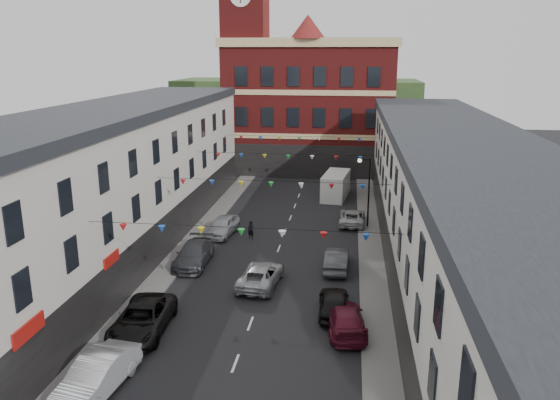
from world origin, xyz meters
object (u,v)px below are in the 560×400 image
at_px(car_right_e, 337,260).
at_px(white_van, 336,185).
at_px(moving_car, 261,275).
at_px(street_lamp, 366,183).
at_px(car_left_c, 142,319).
at_px(car_right_c, 345,319).
at_px(car_right_d, 334,302).
at_px(car_left_b, 97,376).
at_px(pedestrian, 251,230).
at_px(car_left_d, 194,254).
at_px(car_right_f, 352,217).
at_px(car_left_e, 223,226).

distance_m(car_right_e, white_van, 19.36).
distance_m(moving_car, white_van, 22.96).
distance_m(street_lamp, car_left_c, 23.27).
xyz_separation_m(car_left_c, white_van, (9.30, 29.39, 0.49)).
height_order(car_right_c, car_right_d, car_right_d).
relative_size(car_left_b, pedestrian, 3.30).
bearing_deg(car_left_d, car_left_c, -91.27).
distance_m(car_left_d, car_right_e, 9.97).
height_order(street_lamp, car_right_e, street_lamp).
bearing_deg(street_lamp, pedestrian, -155.48).
xyz_separation_m(car_right_f, white_van, (-1.70, 8.92, 0.62)).
bearing_deg(car_left_b, car_left_e, 96.03).
bearing_deg(moving_car, car_right_e, -140.36).
distance_m(car_left_c, car_left_e, 16.25).
distance_m(street_lamp, car_right_f, 3.52).
height_order(car_left_e, car_right_c, car_left_e).
bearing_deg(car_right_c, car_left_e, -62.51).
bearing_deg(moving_car, car_left_e, -58.44).
relative_size(street_lamp, car_left_c, 1.07).
distance_m(street_lamp, car_left_b, 27.94).
distance_m(car_right_c, car_right_f, 18.94).
height_order(car_left_c, pedestrian, car_left_c).
bearing_deg(car_right_e, car_right_f, -94.11).
xyz_separation_m(car_right_e, pedestrian, (-6.95, 5.48, 0.03)).
bearing_deg(car_left_d, moving_car, -30.24).
bearing_deg(pedestrian, moving_car, -57.02).
bearing_deg(car_right_c, car_left_d, -44.47).
relative_size(car_left_b, car_right_c, 1.03).
distance_m(car_left_c, pedestrian, 15.83).
height_order(car_left_e, pedestrian, car_left_e).
height_order(car_left_b, white_van, white_van).
relative_size(car_left_e, pedestrian, 2.98).
height_order(car_left_c, moving_car, car_left_c).
relative_size(car_right_e, white_van, 0.77).
bearing_deg(white_van, pedestrian, -107.15).
bearing_deg(pedestrian, car_right_f, 50.41).
bearing_deg(car_left_d, pedestrian, 61.46).
distance_m(car_left_b, car_left_e, 21.60).
xyz_separation_m(street_lamp, car_left_e, (-11.50, -3.42, -3.14)).
bearing_deg(car_right_f, car_left_c, 63.05).
xyz_separation_m(car_left_c, car_right_e, (9.96, 10.06, -0.05)).
distance_m(car_left_d, car_right_d, 11.84).
relative_size(street_lamp, moving_car, 1.21).
relative_size(car_right_e, pedestrian, 2.92).
distance_m(car_left_e, moving_car, 10.54).
bearing_deg(car_left_c, moving_car, 49.59).
bearing_deg(car_right_d, car_left_e, -55.71).
relative_size(street_lamp, car_left_b, 1.20).
bearing_deg(pedestrian, car_left_b, -79.49).
bearing_deg(car_left_e, car_left_c, -84.51).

